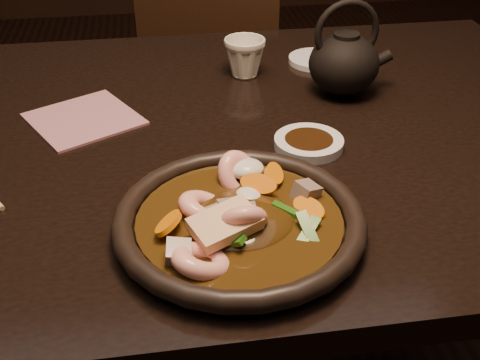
{
  "coord_description": "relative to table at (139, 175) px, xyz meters",
  "views": [
    {
      "loc": [
        0.04,
        -0.86,
        1.22
      ],
      "look_at": [
        0.13,
        -0.23,
        0.8
      ],
      "focal_mm": 45.0,
      "sensor_mm": 36.0,
      "label": 1
    }
  ],
  "objects": [
    {
      "name": "table",
      "position": [
        0.0,
        0.0,
        0.0
      ],
      "size": [
        1.6,
        0.9,
        0.75
      ],
      "color": "black",
      "rests_on": "floor"
    },
    {
      "name": "chair",
      "position": [
        0.21,
        0.7,
        -0.24
      ],
      "size": [
        0.47,
        0.47,
        0.8
      ],
      "rotation": [
        0.0,
        0.0,
        2.86
      ],
      "color": "black",
      "rests_on": "floor"
    },
    {
      "name": "plate",
      "position": [
        0.13,
        -0.27,
        0.09
      ],
      "size": [
        0.31,
        0.31,
        0.03
      ],
      "color": "black",
      "rests_on": "table"
    },
    {
      "name": "stirfry",
      "position": [
        0.12,
        -0.27,
        0.1
      ],
      "size": [
        0.24,
        0.25,
        0.07
      ],
      "color": "#331F09",
      "rests_on": "plate"
    },
    {
      "name": "soy_dish",
      "position": [
        0.26,
        -0.08,
        0.08
      ],
      "size": [
        0.11,
        0.11,
        0.01
      ],
      "primitive_type": "cylinder",
      "color": "silver",
      "rests_on": "table"
    },
    {
      "name": "saucer_right",
      "position": [
        0.36,
        0.25,
        0.08
      ],
      "size": [
        0.11,
        0.11,
        0.01
      ],
      "primitive_type": "cylinder",
      "color": "silver",
      "rests_on": "table"
    },
    {
      "name": "tea_cup",
      "position": [
        0.21,
        0.21,
        0.12
      ],
      "size": [
        0.1,
        0.09,
        0.08
      ],
      "primitive_type": "imported",
      "rotation": [
        0.0,
        0.0,
        0.31
      ],
      "color": "silver",
      "rests_on": "table"
    },
    {
      "name": "napkin",
      "position": [
        -0.08,
        0.06,
        0.08
      ],
      "size": [
        0.22,
        0.22,
        0.0
      ],
      "primitive_type": "cube",
      "rotation": [
        0.0,
        0.0,
        0.5
      ],
      "color": "#A2646B",
      "rests_on": "table"
    },
    {
      "name": "teapot",
      "position": [
        0.37,
        0.1,
        0.14
      ],
      "size": [
        0.15,
        0.12,
        0.17
      ],
      "rotation": [
        0.0,
        0.0,
        0.04
      ],
      "color": "black",
      "rests_on": "table"
    }
  ]
}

